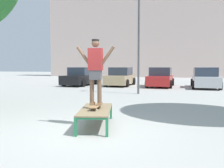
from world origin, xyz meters
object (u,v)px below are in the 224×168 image
Objects in this scene: car_tan at (121,77)px; car_red at (160,78)px; car_silver at (205,78)px; skateboard at (96,106)px; skate_box at (96,111)px; light_post at (139,26)px; skater at (96,67)px; car_black at (81,77)px.

car_tan and car_red have the same top height.
car_silver is (3.25, -0.24, 0.00)m from car_red.
car_red is (0.54, 13.15, 0.15)m from skateboard.
car_red is (3.25, -0.14, 0.00)m from car_tan.
light_post reaches higher than skate_box.
car_silver reaches higher than skateboard.
car_red is (0.54, 13.14, -0.84)m from skater.
skate_box is 8.45m from light_post.
skater is at bearing -78.46° from car_tan.
car_tan is 3.26m from car_red.
skater is (-0.00, 0.01, 1.12)m from skate_box.
car_tan is at bearing 101.54° from skateboard.
skater is 0.29× the size of light_post.
car_red is 3.26m from car_silver.
skateboard is at bearing -92.36° from car_red.
skater is 0.40× the size of car_silver.
car_red is 0.73× the size of light_post.
skate_box is 13.17m from car_red.
skater is 13.48m from car_silver.
light_post reaches higher than skateboard.
car_red reaches higher than skate_box.
skater is 13.58m from car_tan.
light_post is (-0.25, 7.72, 2.29)m from skater.
car_black is 1.01× the size of car_red.
skate_box is 0.48× the size of car_tan.
skateboard is at bearing -78.46° from car_tan.
skateboard is (-0.00, 0.01, 0.12)m from skate_box.
car_tan reaches higher than skateboard.
skate_box is 13.97m from car_black.
light_post is (-4.04, -5.19, 3.13)m from car_silver.
car_silver is (3.79, 12.91, 0.15)m from skateboard.
skater is at bearing -88.18° from light_post.
car_red is 1.01× the size of car_silver.
skater is 8.05m from light_post.
light_post is (-0.25, 7.73, 3.41)m from skate_box.
car_tan is 6.51m from car_silver.
skater is at bearing 98.16° from skateboard.
light_post reaches higher than car_tan.
skate_box is 1.20× the size of skater.
car_red is at bearing 87.64° from skater.
car_black is (-5.96, 12.62, 0.15)m from skateboard.
car_tan reaches higher than skate_box.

